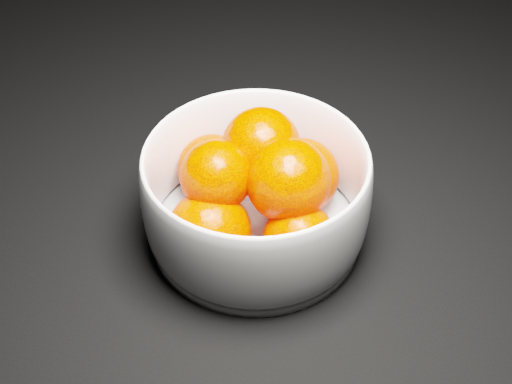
# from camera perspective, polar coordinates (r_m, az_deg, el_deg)

# --- Properties ---
(ground) EXTENTS (3.00, 3.00, 0.00)m
(ground) POSITION_cam_1_polar(r_m,az_deg,el_deg) (0.77, -17.92, 1.55)
(ground) COLOR black
(ground) RESTS_ON ground
(bowl) EXTENTS (0.20, 0.20, 0.10)m
(bowl) POSITION_cam_1_polar(r_m,az_deg,el_deg) (0.63, -0.00, -0.33)
(bowl) COLOR white
(bowl) RESTS_ON ground
(orange_pile) EXTENTS (0.16, 0.16, 0.11)m
(orange_pile) POSITION_cam_1_polar(r_m,az_deg,el_deg) (0.62, 0.02, 0.42)
(orange_pile) COLOR #FF3000
(orange_pile) RESTS_ON bowl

